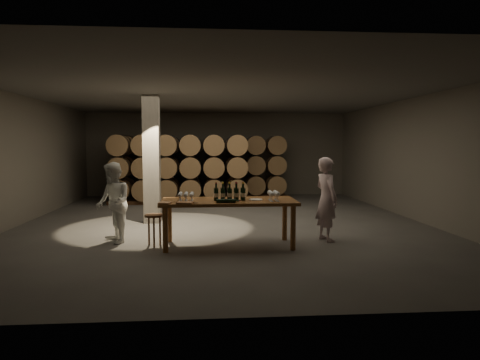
{
  "coord_description": "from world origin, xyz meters",
  "views": [
    {
      "loc": [
        -0.42,
        -10.69,
        1.96
      ],
      "look_at": [
        0.4,
        -0.21,
        1.1
      ],
      "focal_mm": 32.0,
      "sensor_mm": 36.0,
      "label": 1
    }
  ],
  "objects": [
    {
      "name": "person_woman",
      "position": [
        -2.29,
        -2.07,
        0.81
      ],
      "size": [
        0.91,
        0.98,
        1.63
      ],
      "primitive_type": "imported",
      "rotation": [
        0.0,
        0.0,
        -1.09
      ],
      "color": "white",
      "rests_on": "ground"
    },
    {
      "name": "pen",
      "position": [
        -0.65,
        -2.92,
        0.91
      ],
      "size": [
        0.13,
        0.05,
        0.01
      ],
      "primitive_type": "cylinder",
      "rotation": [
        0.0,
        1.57,
        0.29
      ],
      "color": "black",
      "rests_on": "tasting_table"
    },
    {
      "name": "stool",
      "position": [
        -1.44,
        -2.38,
        0.51
      ],
      "size": [
        0.37,
        0.37,
        0.62
      ],
      "rotation": [
        0.0,
        0.0,
        0.06
      ],
      "color": "#522E1C",
      "rests_on": "ground"
    },
    {
      "name": "bottle_cluster",
      "position": [
        0.02,
        -2.51,
        1.02
      ],
      "size": [
        0.61,
        0.24,
        0.35
      ],
      "color": "black",
      "rests_on": "tasting_table"
    },
    {
      "name": "glass_cluster_left",
      "position": [
        -0.82,
        -2.57,
        1.02
      ],
      "size": [
        0.3,
        0.41,
        0.16
      ],
      "color": "silver",
      "rests_on": "tasting_table"
    },
    {
      "name": "tasting_table",
      "position": [
        0.0,
        -2.5,
        0.8
      ],
      "size": [
        2.6,
        1.1,
        0.9
      ],
      "color": "brown",
      "rests_on": "ground"
    },
    {
      "name": "notebook_corner",
      "position": [
        -1.18,
        -2.9,
        0.91
      ],
      "size": [
        0.25,
        0.29,
        0.02
      ],
      "primitive_type": "cube",
      "rotation": [
        0.0,
        0.0,
        -0.2
      ],
      "color": "#996137",
      "rests_on": "tasting_table"
    },
    {
      "name": "lying_bottles",
      "position": [
        -0.06,
        -2.9,
        0.94
      ],
      "size": [
        0.44,
        0.07,
        0.07
      ],
      "color": "black",
      "rests_on": "tasting_table"
    },
    {
      "name": "person_man",
      "position": [
        2.02,
        -2.18,
        0.86
      ],
      "size": [
        0.58,
        0.72,
        1.72
      ],
      "primitive_type": "imported",
      "rotation": [
        0.0,
        0.0,
        1.87
      ],
      "color": "silver",
      "rests_on": "ground"
    },
    {
      "name": "glass_cluster_right",
      "position": [
        0.86,
        -2.64,
        1.03
      ],
      "size": [
        0.2,
        0.42,
        0.18
      ],
      "color": "silver",
      "rests_on": "tasting_table"
    },
    {
      "name": "notebook_near",
      "position": [
        -0.81,
        -2.95,
        0.92
      ],
      "size": [
        0.32,
        0.28,
        0.03
      ],
      "primitive_type": "cube",
      "rotation": [
        0.0,
        0.0,
        -0.26
      ],
      "color": "#996137",
      "rests_on": "tasting_table"
    },
    {
      "name": "barrel_stack_front",
      "position": [
        -1.35,
        3.8,
        1.2
      ],
      "size": [
        4.7,
        0.95,
        2.31
      ],
      "color": "#522E1C",
      "rests_on": "ground"
    },
    {
      "name": "plate",
      "position": [
        0.53,
        -2.54,
        0.91
      ],
      "size": [
        0.26,
        0.26,
        0.01
      ],
      "primitive_type": "cylinder",
      "color": "white",
      "rests_on": "tasting_table"
    },
    {
      "name": "room",
      "position": [
        -1.8,
        0.2,
        1.6
      ],
      "size": [
        12.0,
        12.0,
        12.0
      ],
      "color": "#4E4B49",
      "rests_on": "ground"
    },
    {
      "name": "barrel_stack_back",
      "position": [
        -0.57,
        5.2,
        1.2
      ],
      "size": [
        6.26,
        0.95,
        2.31
      ],
      "color": "#522E1C",
      "rests_on": "ground"
    }
  ]
}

